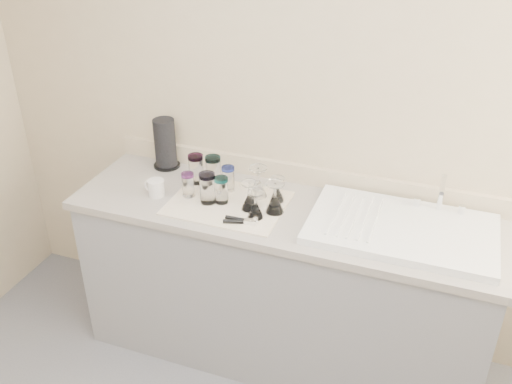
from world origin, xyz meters
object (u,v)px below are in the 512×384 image
at_px(tumbler_magenta, 188,185).
at_px(tumbler_blue, 207,188).
at_px(tumbler_lavender, 221,190).
at_px(white_mug, 156,188).
at_px(tumbler_teal, 196,169).
at_px(goblet_front_left, 250,200).
at_px(paper_towel_roll, 165,144).
at_px(goblet_back_right, 277,193).
at_px(sink_unit, 402,228).
at_px(goblet_back_left, 258,186).
at_px(can_opener, 241,221).
at_px(tumbler_cyan, 213,171).
at_px(goblet_front_right, 275,202).
at_px(tumbler_purple, 228,178).
at_px(goblet_extra, 255,209).

height_order(tumbler_magenta, tumbler_blue, tumbler_blue).
xyz_separation_m(tumbler_lavender, white_mug, (-0.34, -0.04, -0.03)).
bearing_deg(tumbler_blue, tumbler_teal, 130.33).
xyz_separation_m(goblet_front_left, paper_towel_roll, (-0.58, 0.27, 0.08)).
relative_size(tumbler_teal, goblet_back_right, 1.24).
bearing_deg(sink_unit, white_mug, -175.72).
distance_m(tumbler_teal, goblet_back_left, 0.34).
relative_size(tumbler_lavender, goblet_back_left, 0.85).
distance_m(white_mug, paper_towel_roll, 0.33).
bearing_deg(tumbler_teal, can_opener, -38.10).
relative_size(sink_unit, tumbler_blue, 5.33).
bearing_deg(tumbler_cyan, goblet_front_right, -20.58).
height_order(tumbler_blue, goblet_front_left, tumbler_blue).
bearing_deg(tumbler_magenta, goblet_front_left, -1.90).
relative_size(tumbler_magenta, tumbler_lavender, 0.93).
xyz_separation_m(goblet_back_left, paper_towel_roll, (-0.58, 0.14, 0.07)).
xyz_separation_m(sink_unit, paper_towel_roll, (-1.29, 0.21, 0.11)).
bearing_deg(tumbler_lavender, tumbler_purple, 97.53).
relative_size(tumbler_magenta, goblet_extra, 0.92).
distance_m(sink_unit, goblet_back_left, 0.71).
bearing_deg(goblet_back_right, goblet_back_left, 173.98).
bearing_deg(sink_unit, goblet_back_left, 174.62).
bearing_deg(goblet_front_right, white_mug, -175.88).
relative_size(tumbler_teal, white_mug, 1.29).
relative_size(tumbler_purple, tumbler_lavender, 0.96).
xyz_separation_m(tumbler_lavender, goblet_back_left, (0.14, 0.12, -0.01)).
height_order(tumbler_purple, goblet_extra, goblet_extra).
xyz_separation_m(tumbler_lavender, can_opener, (0.15, -0.14, -0.06)).
bearing_deg(tumbler_purple, goblet_extra, -41.82).
height_order(goblet_back_left, paper_towel_roll, paper_towel_roll).
bearing_deg(tumbler_teal, tumbler_blue, -49.67).
bearing_deg(goblet_front_left, goblet_extra, -49.23).
height_order(tumbler_cyan, paper_towel_roll, paper_towel_roll).
xyz_separation_m(sink_unit, goblet_front_right, (-0.58, -0.05, 0.04)).
relative_size(tumbler_blue, can_opener, 1.00).
distance_m(goblet_front_left, goblet_front_right, 0.12).
relative_size(tumbler_teal, goblet_back_left, 0.98).
distance_m(tumbler_purple, goblet_back_left, 0.16).
distance_m(tumbler_lavender, can_opener, 0.21).
relative_size(tumbler_cyan, tumbler_magenta, 1.26).
xyz_separation_m(tumbler_cyan, tumbler_purple, (0.09, -0.02, -0.01)).
xyz_separation_m(tumbler_purple, white_mug, (-0.32, -0.16, -0.03)).
bearing_deg(tumbler_magenta, goblet_back_left, 20.18).
distance_m(tumbler_lavender, goblet_front_right, 0.27).
distance_m(tumbler_purple, goblet_extra, 0.29).
bearing_deg(tumbler_purple, can_opener, -56.94).
bearing_deg(goblet_back_left, goblet_extra, -73.39).
height_order(can_opener, paper_towel_roll, paper_towel_roll).
height_order(tumbler_lavender, paper_towel_roll, paper_towel_roll).
height_order(tumbler_cyan, goblet_front_right, tumbler_cyan).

